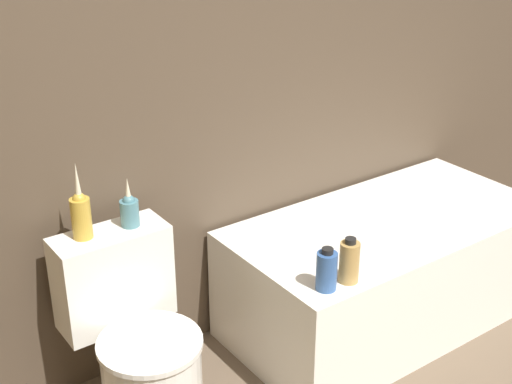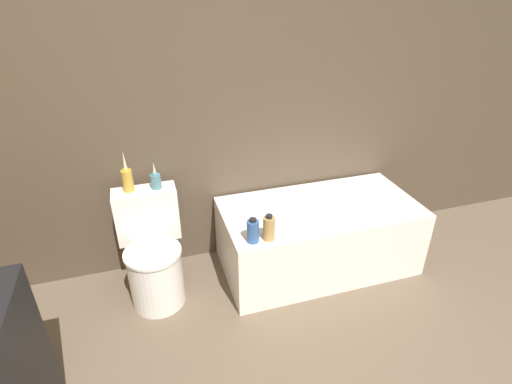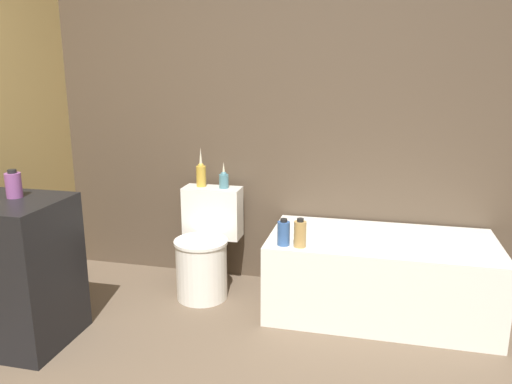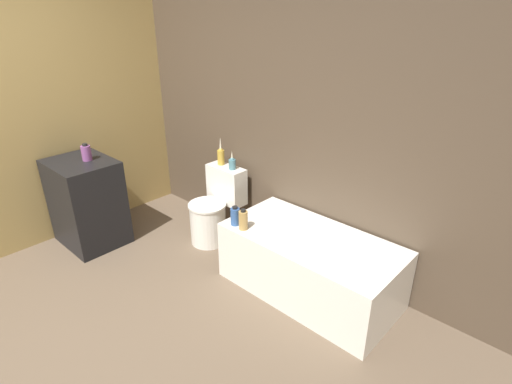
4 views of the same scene
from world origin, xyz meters
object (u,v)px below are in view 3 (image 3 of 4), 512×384
toilet (206,249)px  shampoo_bottle_tall (284,233)px  vase_gold (201,173)px  shampoo_bottle_short (300,234)px  bathtub (380,276)px  vase_silver (224,179)px  soap_bottle_glass (14,185)px

toilet → shampoo_bottle_tall: bearing=-26.5°
toilet → vase_gold: bearing=114.5°
vase_gold → toilet: bearing=-65.5°
toilet → shampoo_bottle_tall: size_ratio=4.36×
shampoo_bottle_tall → shampoo_bottle_short: 0.10m
bathtub → vase_gold: 1.41m
bathtub → shampoo_bottle_short: 0.65m
bathtub → shampoo_bottle_short: size_ratio=7.94×
bathtub → vase_gold: (-1.28, 0.23, 0.56)m
toilet → shampoo_bottle_tall: 0.73m
vase_gold → bathtub: bearing=-10.3°
toilet → vase_gold: vase_gold is taller
vase_silver → shampoo_bottle_short: vase_silver is taller
shampoo_bottle_tall → vase_gold: bearing=144.6°
bathtub → shampoo_bottle_tall: size_ratio=8.48×
vase_gold → shampoo_bottle_tall: vase_gold is taller
bathtub → shampoo_bottle_tall: bearing=-155.9°
bathtub → shampoo_bottle_tall: 0.72m
vase_silver → toilet: bearing=-116.2°
soap_bottle_glass → shampoo_bottle_tall: size_ratio=0.96×
soap_bottle_glass → vase_silver: 1.35m
toilet → vase_gold: 0.54m
vase_silver → shampoo_bottle_short: bearing=-38.0°
soap_bottle_glass → vase_silver: size_ratio=0.86×
bathtub → shampoo_bottle_short: shampoo_bottle_short is taller
bathtub → vase_gold: vase_gold is taller
soap_bottle_glass → vase_gold: soap_bottle_glass is taller
vase_gold → shampoo_bottle_tall: (0.69, -0.49, -0.23)m
bathtub → shampoo_bottle_short: (-0.48, -0.27, 0.33)m
bathtub → vase_silver: size_ratio=7.57×
vase_gold → shampoo_bottle_short: 0.97m
soap_bottle_glass → shampoo_bottle_tall: (1.45, 0.50, -0.33)m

